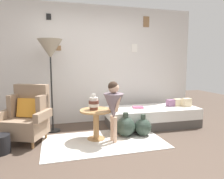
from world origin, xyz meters
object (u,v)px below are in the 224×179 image
(daybed, at_px, (152,117))
(demijohn_near, at_px, (125,126))
(person_child, at_px, (114,104))
(book_on_daybed, at_px, (138,107))
(side_table, at_px, (96,118))
(vase_striped, at_px, (94,103))
(magazine_basket, at_px, (0,144))
(floor_lamp, at_px, (50,51))
(demijohn_far, at_px, (143,127))
(armchair, at_px, (28,116))

(daybed, height_order, demijohn_near, demijohn_near)
(person_child, bearing_deg, book_on_daybed, 43.45)
(book_on_daybed, xyz_separation_m, demijohn_near, (-0.45, -0.49, -0.23))
(daybed, xyz_separation_m, side_table, (-1.31, -0.46, 0.18))
(demijohn_near, bearing_deg, side_table, -179.33)
(side_table, relative_size, vase_striped, 2.05)
(book_on_daybed, bearing_deg, magazine_basket, -164.76)
(demijohn_near, bearing_deg, floor_lamp, 152.20)
(demijohn_far, distance_m, magazine_basket, 2.37)
(armchair, relative_size, magazine_basket, 3.46)
(daybed, relative_size, demijohn_far, 4.74)
(armchair, relative_size, person_child, 0.93)
(armchair, xyz_separation_m, person_child, (1.40, -0.44, 0.22))
(book_on_daybed, xyz_separation_m, demijohn_far, (-0.13, -0.55, -0.25))
(floor_lamp, relative_size, demijohn_far, 4.41)
(demijohn_near, bearing_deg, person_child, -144.27)
(armchair, bearing_deg, floor_lamp, 47.46)
(side_table, bearing_deg, person_child, -37.41)
(floor_lamp, bearing_deg, magazine_basket, -131.33)
(daybed, bearing_deg, vase_striped, -161.46)
(daybed, bearing_deg, person_child, -147.76)
(side_table, relative_size, person_child, 0.54)
(daybed, height_order, magazine_basket, daybed)
(daybed, distance_m, book_on_daybed, 0.38)
(side_table, xyz_separation_m, person_child, (0.26, -0.20, 0.28))
(magazine_basket, bearing_deg, side_table, 6.92)
(vase_striped, height_order, book_on_daybed, vase_striped)
(vase_striped, bearing_deg, book_on_daybed, 25.21)
(side_table, bearing_deg, magazine_basket, -173.08)
(vase_striped, height_order, demijohn_near, vase_striped)
(demijohn_near, relative_size, magazine_basket, 1.59)
(daybed, xyz_separation_m, floor_lamp, (-2.04, 0.22, 1.36))
(armchair, distance_m, floor_lamp, 1.27)
(person_child, xyz_separation_m, magazine_basket, (-1.75, 0.02, -0.52))
(daybed, distance_m, vase_striped, 1.49)
(vase_striped, bearing_deg, side_table, -15.59)
(vase_striped, relative_size, book_on_daybed, 1.25)
(daybed, relative_size, person_child, 1.84)
(side_table, bearing_deg, daybed, 19.43)
(demijohn_near, distance_m, demijohn_far, 0.33)
(book_on_daybed, distance_m, demijohn_far, 0.61)
(vase_striped, distance_m, demijohn_far, 1.03)
(side_table, xyz_separation_m, demijohn_far, (0.87, -0.05, -0.22))
(person_child, distance_m, book_on_daybed, 1.04)
(vase_striped, bearing_deg, daybed, 18.54)
(vase_striped, xyz_separation_m, magazine_basket, (-1.45, -0.19, -0.51))
(side_table, height_order, demijohn_near, side_table)
(armchair, distance_m, book_on_daybed, 2.15)
(person_child, xyz_separation_m, demijohn_far, (0.61, 0.15, -0.49))
(side_table, xyz_separation_m, vase_striped, (-0.04, 0.01, 0.27))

